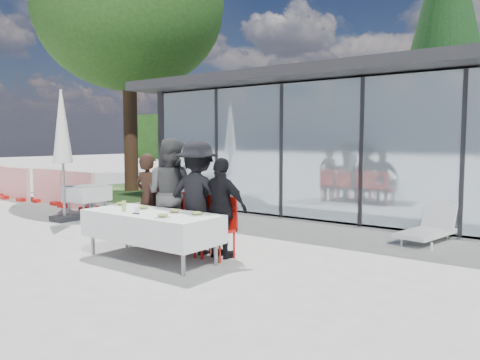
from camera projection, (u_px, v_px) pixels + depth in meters
name	position (u px, v px, depth m)	size (l,w,h in m)	color
ground	(196.00, 260.00, 7.25)	(90.00, 90.00, 0.00)	#A2A09A
pavilion	(457.00, 129.00, 12.43)	(14.80, 8.80, 3.44)	gray
treeline	(458.00, 135.00, 30.70)	(62.50, 2.00, 4.40)	#193B13
dining_table	(151.00, 226.00, 7.23)	(2.26, 0.96, 0.75)	white
diner_a	(149.00, 199.00, 8.33)	(0.59, 0.59, 1.62)	#311D15
diner_chair_a	(149.00, 214.00, 8.35)	(0.44, 0.44, 0.97)	#B2120B
diner_b	(171.00, 194.00, 8.00)	(0.92, 0.92, 1.89)	#505050
diner_chair_b	(171.00, 217.00, 8.03)	(0.44, 0.44, 0.97)	#B2120B
diner_c	(198.00, 197.00, 7.63)	(1.20, 1.20, 1.85)	black
diner_chair_c	(198.00, 221.00, 7.66)	(0.44, 0.44, 0.97)	#B2120B
diner_d	(222.00, 208.00, 7.35)	(0.93, 0.93, 1.59)	black
diner_chair_d	(222.00, 224.00, 7.37)	(0.44, 0.44, 0.97)	#B2120B
plate_a	(121.00, 204.00, 7.91)	(0.24, 0.24, 0.07)	white
plate_b	(143.00, 208.00, 7.47)	(0.24, 0.24, 0.07)	white
plate_c	(175.00, 212.00, 7.09)	(0.24, 0.24, 0.07)	white
plate_d	(197.00, 214.00, 6.86)	(0.24, 0.24, 0.07)	white
plate_extra	(163.00, 216.00, 6.67)	(0.24, 0.24, 0.07)	white
juice_bottle	(124.00, 206.00, 7.33)	(0.06, 0.06, 0.17)	#95BD4E
drinking_glasses	(137.00, 210.00, 7.07)	(0.07, 0.07, 0.10)	silver
folded_eyeglasses	(136.00, 213.00, 7.04)	(0.14, 0.03, 0.01)	black
spare_table_left	(87.00, 194.00, 11.42)	(0.86, 0.86, 0.74)	white
market_umbrella	(62.00, 135.00, 10.62)	(0.50, 0.50, 3.00)	black
lounger	(430.00, 228.00, 8.58)	(0.84, 1.42, 0.72)	white
deciduous_tree	(128.00, 9.00, 16.53)	(7.04, 6.40, 9.38)	#382316
conifer_tree	(446.00, 25.00, 16.87)	(4.00, 4.00, 10.50)	#382316
grass_patch	(132.00, 191.00, 17.08)	(5.00, 5.00, 0.02)	#385926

